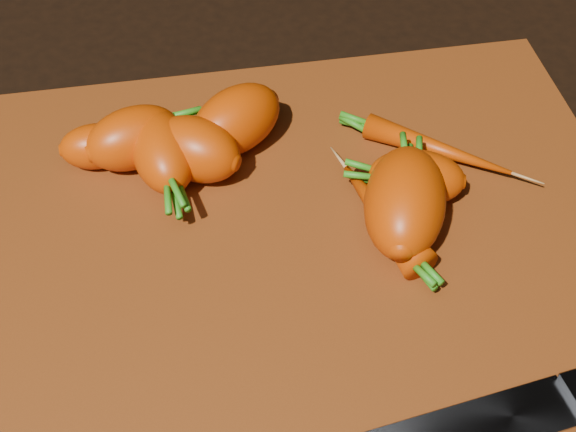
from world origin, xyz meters
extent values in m
cube|color=black|center=(0.00, 0.00, -0.01)|extent=(2.00, 2.00, 0.01)
cube|color=brown|center=(0.00, 0.00, 0.01)|extent=(0.50, 0.40, 0.01)
ellipsoid|color=#C33A02|center=(-0.10, 0.10, 0.04)|extent=(0.08, 0.07, 0.05)
ellipsoid|color=#C33A02|center=(-0.06, 0.08, 0.04)|extent=(0.09, 0.08, 0.05)
ellipsoid|color=#C33A02|center=(-0.08, 0.08, 0.03)|extent=(0.05, 0.08, 0.05)
ellipsoid|color=#C33A02|center=(0.08, 0.00, 0.04)|extent=(0.08, 0.11, 0.06)
ellipsoid|color=#C33A02|center=(-0.02, 0.11, 0.04)|extent=(0.09, 0.09, 0.05)
ellipsoid|color=#C33A02|center=(-0.13, 0.10, 0.03)|extent=(0.05, 0.03, 0.03)
ellipsoid|color=#C33A02|center=(0.10, 0.03, 0.03)|extent=(0.08, 0.06, 0.04)
ellipsoid|color=#C33A02|center=(0.12, 0.07, 0.02)|extent=(0.10, 0.09, 0.02)
ellipsoid|color=#C33A02|center=(0.07, 0.00, 0.03)|extent=(0.05, 0.11, 0.03)
cube|color=black|center=(0.11, -0.15, 0.02)|extent=(0.11, 0.03, 0.01)
cylinder|color=#B2B2B7|center=(0.10, -0.16, 0.03)|extent=(0.01, 0.01, 0.00)
camera|label=1|loc=(-0.06, -0.35, 0.44)|focal=50.00mm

